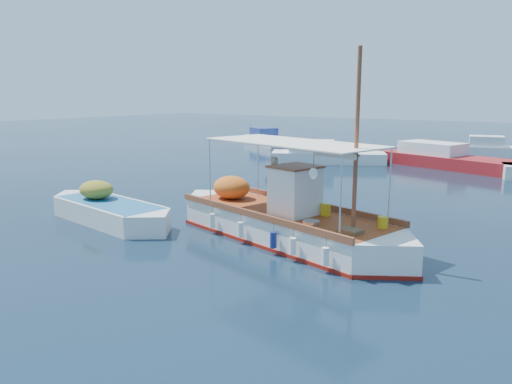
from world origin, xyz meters
The scene contains 7 objects.
ground centered at (0.00, 0.00, 0.00)m, with size 160.00×160.00×0.00m, color black.
fishing_caique centered at (-0.23, -0.38, 0.56)m, with size 10.09×4.55×6.34m.
dinghy centered at (-6.94, -2.25, 0.36)m, with size 6.97×2.67×1.72m.
bg_boat_nw centered at (-7.63, 17.19, 0.49)m, with size 8.05×5.80×1.80m.
bg_boat_n centered at (0.05, 20.00, 0.49)m, with size 10.40×5.61×1.80m.
bg_boat_far_w centered at (-18.11, 25.60, 0.49)m, with size 6.59×5.31×1.80m.
bg_boat_far_n centered at (1.68, 28.05, 0.49)m, with size 6.50×3.31×1.80m.
Camera 1 is at (8.38, -14.34, 4.84)m, focal length 35.00 mm.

